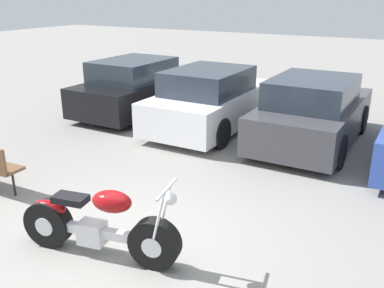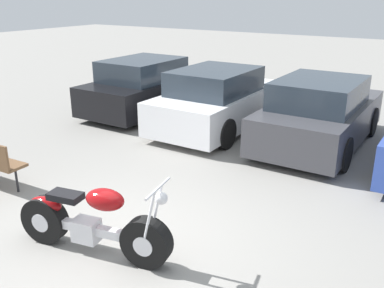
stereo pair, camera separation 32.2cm
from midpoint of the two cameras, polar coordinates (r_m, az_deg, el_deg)
ground_plane at (r=6.03m, az=-10.49°, el=-13.02°), size 60.00×60.00×0.00m
motorcycle at (r=5.68m, az=-14.11°, el=-10.53°), size 2.18×0.80×1.10m
parked_car_black at (r=12.14m, az=-7.97°, el=7.46°), size 1.91×4.10×1.50m
parked_car_white at (r=10.57m, az=1.71°, el=5.82°), size 1.91×4.10×1.50m
parked_car_dark_grey at (r=9.79m, az=14.88°, el=4.05°), size 1.91×4.10×1.50m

